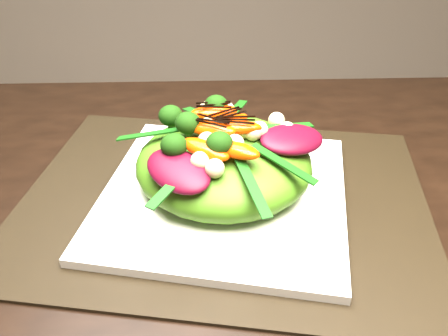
{
  "coord_description": "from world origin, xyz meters",
  "views": [
    {
      "loc": [
        -0.19,
        -0.37,
        1.1
      ],
      "look_at": [
        -0.17,
        0.09,
        0.8
      ],
      "focal_mm": 38.0,
      "sensor_mm": 36.0,
      "label": 1
    }
  ],
  "objects_px": {
    "dining_table": "(384,262)",
    "placemat": "(224,199)",
    "salad_bowl": "(224,184)",
    "plate_base": "(224,194)",
    "lettuce_mound": "(224,163)",
    "orange_segment": "(223,118)"
  },
  "relations": [
    {
      "from": "dining_table",
      "to": "orange_segment",
      "type": "height_order",
      "value": "dining_table"
    },
    {
      "from": "plate_base",
      "to": "salad_bowl",
      "type": "xyz_separation_m",
      "value": [
        0.0,
        0.0,
        0.01
      ]
    },
    {
      "from": "lettuce_mound",
      "to": "orange_segment",
      "type": "relative_size",
      "value": 3.56
    },
    {
      "from": "dining_table",
      "to": "placemat",
      "type": "relative_size",
      "value": 3.3
    },
    {
      "from": "plate_base",
      "to": "lettuce_mound",
      "type": "height_order",
      "value": "lettuce_mound"
    },
    {
      "from": "lettuce_mound",
      "to": "salad_bowl",
      "type": "bearing_deg",
      "value": -90.0
    },
    {
      "from": "dining_table",
      "to": "salad_bowl",
      "type": "bearing_deg",
      "value": 152.1
    },
    {
      "from": "dining_table",
      "to": "salad_bowl",
      "type": "relative_size",
      "value": 6.93
    },
    {
      "from": "plate_base",
      "to": "salad_bowl",
      "type": "bearing_deg",
      "value": 0.0
    },
    {
      "from": "salad_bowl",
      "to": "lettuce_mound",
      "type": "distance_m",
      "value": 0.03
    },
    {
      "from": "dining_table",
      "to": "salad_bowl",
      "type": "xyz_separation_m",
      "value": [
        -0.17,
        0.09,
        0.04
      ]
    },
    {
      "from": "dining_table",
      "to": "placemat",
      "type": "distance_m",
      "value": 0.2
    },
    {
      "from": "orange_segment",
      "to": "lettuce_mound",
      "type": "bearing_deg",
      "value": -89.65
    },
    {
      "from": "lettuce_mound",
      "to": "placemat",
      "type": "bearing_deg",
      "value": -90.0
    },
    {
      "from": "placemat",
      "to": "salad_bowl",
      "type": "relative_size",
      "value": 2.1
    },
    {
      "from": "salad_bowl",
      "to": "lettuce_mound",
      "type": "xyz_separation_m",
      "value": [
        0.0,
        0.0,
        0.03
      ]
    },
    {
      "from": "lettuce_mound",
      "to": "plate_base",
      "type": "bearing_deg",
      "value": -90.0
    },
    {
      "from": "placemat",
      "to": "orange_segment",
      "type": "relative_size",
      "value": 8.49
    },
    {
      "from": "dining_table",
      "to": "orange_segment",
      "type": "distance_m",
      "value": 0.24
    },
    {
      "from": "plate_base",
      "to": "orange_segment",
      "type": "xyz_separation_m",
      "value": [
        -0.0,
        0.03,
        0.09
      ]
    },
    {
      "from": "dining_table",
      "to": "lettuce_mound",
      "type": "xyz_separation_m",
      "value": [
        -0.17,
        0.09,
        0.07
      ]
    },
    {
      "from": "dining_table",
      "to": "placemat",
      "type": "xyz_separation_m",
      "value": [
        -0.17,
        0.09,
        0.02
      ]
    }
  ]
}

